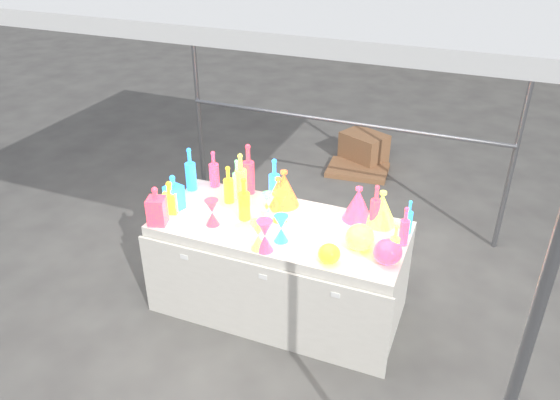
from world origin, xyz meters
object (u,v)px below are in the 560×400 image
at_px(bottle_0, 228,184).
at_px(lampshade_0, 278,192).
at_px(decanter_0, 170,197).
at_px(cardboard_box_closed, 364,148).
at_px(hourglass_0, 212,213).
at_px(globe_0, 329,255).
at_px(display_table, 280,268).

height_order(bottle_0, lampshade_0, bottle_0).
bearing_deg(decanter_0, cardboard_box_closed, 59.40).
xyz_separation_m(bottle_0, hourglass_0, (0.04, -0.34, -0.05)).
bearing_deg(bottle_0, globe_0, -26.18).
bearing_deg(lampshade_0, display_table, -61.12).
distance_m(decanter_0, globe_0, 1.29).
height_order(cardboard_box_closed, globe_0, globe_0).
relative_size(display_table, bottle_0, 6.12).
bearing_deg(lampshade_0, bottle_0, -163.56).
height_order(decanter_0, lampshade_0, decanter_0).
relative_size(decanter_0, hourglass_0, 1.27).
height_order(display_table, decanter_0, decanter_0).
bearing_deg(bottle_0, display_table, -19.23).
bearing_deg(globe_0, bottle_0, 153.82).
bearing_deg(display_table, bottle_0, 160.77).
bearing_deg(display_table, decanter_0, -171.05).
bearing_deg(display_table, globe_0, -32.68).
height_order(display_table, lampshade_0, lampshade_0).
height_order(decanter_0, hourglass_0, decanter_0).
bearing_deg(bottle_0, decanter_0, -137.89).
height_order(globe_0, lampshade_0, lampshade_0).
relative_size(cardboard_box_closed, hourglass_0, 2.50).
bearing_deg(decanter_0, globe_0, -23.74).
relative_size(hourglass_0, globe_0, 1.37).
bearing_deg(decanter_0, display_table, -7.28).
xyz_separation_m(globe_0, lampshade_0, (-0.57, 0.54, 0.06)).
relative_size(cardboard_box_closed, decanter_0, 1.97).
distance_m(display_table, decanter_0, 0.96).
height_order(display_table, bottle_0, bottle_0).
bearing_deg(cardboard_box_closed, bottle_0, -74.31).
relative_size(bottle_0, globe_0, 2.08).
xyz_separation_m(bottle_0, decanter_0, (-0.33, -0.30, -0.02)).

